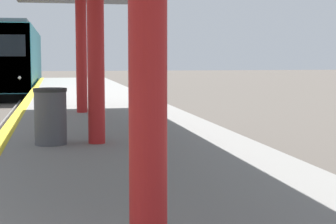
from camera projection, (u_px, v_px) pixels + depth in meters
name	position (u px, v px, depth m)	size (l,w,h in m)	color
train	(17.00, 59.00, 39.81)	(2.76, 20.92, 4.61)	black
trash_bin	(50.00, 116.00, 9.88)	(0.59, 0.59, 0.99)	#4C4C51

